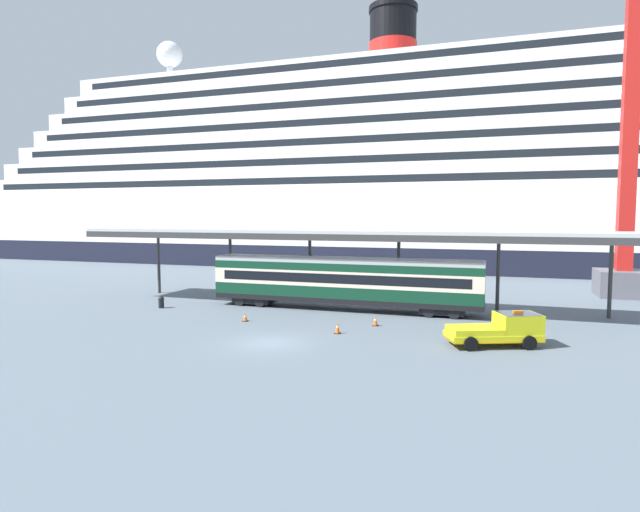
{
  "coord_description": "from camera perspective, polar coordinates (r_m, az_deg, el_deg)",
  "views": [
    {
      "loc": [
        12.27,
        -27.33,
        7.47
      ],
      "look_at": [
        0.34,
        8.2,
        4.5
      ],
      "focal_mm": 29.11,
      "sensor_mm": 36.0,
      "label": 1
    }
  ],
  "objects": [
    {
      "name": "ground_plane",
      "position": [
        30.87,
        -5.53,
        -9.49
      ],
      "size": [
        400.0,
        400.0,
        0.0
      ],
      "primitive_type": "plane",
      "color": "slate"
    },
    {
      "name": "cruise_ship",
      "position": [
        80.03,
        11.91,
        8.37
      ],
      "size": [
        160.21,
        25.88,
        38.45
      ],
      "color": "black",
      "rests_on": "ground"
    },
    {
      "name": "platform_canopy",
      "position": [
        41.03,
        2.8,
        2.49
      ],
      "size": [
        46.07,
        5.42,
        6.29
      ],
      "color": "#B3B3B3",
      "rests_on": "ground"
    },
    {
      "name": "train_carriage",
      "position": [
        40.92,
        2.61,
        -2.73
      ],
      "size": [
        21.3,
        2.81,
        4.11
      ],
      "color": "black",
      "rests_on": "ground"
    },
    {
      "name": "service_truck",
      "position": [
        31.63,
        19.35,
        -7.55
      ],
      "size": [
        5.58,
        3.88,
        2.02
      ],
      "color": "yellow",
      "rests_on": "ground"
    },
    {
      "name": "traffic_cone_near",
      "position": [
        33.03,
        1.94,
        -7.89
      ],
      "size": [
        0.36,
        0.36,
        0.75
      ],
      "color": "black",
      "rests_on": "ground"
    },
    {
      "name": "traffic_cone_mid",
      "position": [
        35.47,
        6.11,
        -7.08
      ],
      "size": [
        0.36,
        0.36,
        0.7
      ],
      "color": "black",
      "rests_on": "ground"
    },
    {
      "name": "traffic_cone_far",
      "position": [
        37.1,
        -8.21,
        -6.66
      ],
      "size": [
        0.36,
        0.36,
        0.6
      ],
      "color": "black",
      "rests_on": "ground"
    },
    {
      "name": "quay_bollard",
      "position": [
        43.76,
        -17.05,
        -4.81
      ],
      "size": [
        0.48,
        0.48,
        0.96
      ],
      "color": "black",
      "rests_on": "ground"
    }
  ]
}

